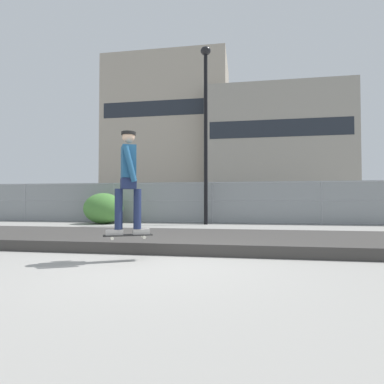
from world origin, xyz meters
name	(u,v)px	position (x,y,z in m)	size (l,w,h in m)	color
ground_plane	(154,265)	(0.00, 0.00, 0.00)	(120.00, 120.00, 0.00)	gray
gravel_berm	(183,239)	(0.00, 2.42, 0.11)	(17.63, 3.17, 0.22)	#3D3A38
skateboard	(128,235)	(-0.52, 0.26, 0.42)	(0.80, 0.54, 0.07)	black
skater	(128,175)	(-0.52, 0.26, 1.43)	(0.69, 0.62, 1.74)	#B2ADA8
chain_fence	(212,202)	(0.00, 9.19, 0.93)	(27.89, 0.06, 1.85)	gray
street_lamp	(206,115)	(-0.21, 8.53, 4.69)	(0.44, 0.44, 7.67)	black
parked_car_near	(121,204)	(-5.80, 12.96, 0.84)	(4.45, 2.05, 1.66)	maroon
parked_car_mid	(212,204)	(-0.39, 12.79, 0.84)	(4.47, 2.09, 1.66)	silver
library_building	(169,135)	(-11.76, 49.51, 12.83)	(20.87, 11.98, 25.65)	#9E9384
office_block	(275,151)	(6.45, 47.90, 9.17)	(21.63, 14.04, 18.34)	gray
shrub_left	(104,210)	(-4.76, 8.41, 0.60)	(1.56, 1.28, 1.21)	#2D5B28
shrub_center	(103,208)	(-4.70, 8.20, 0.67)	(1.74, 1.43, 1.35)	#477F38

